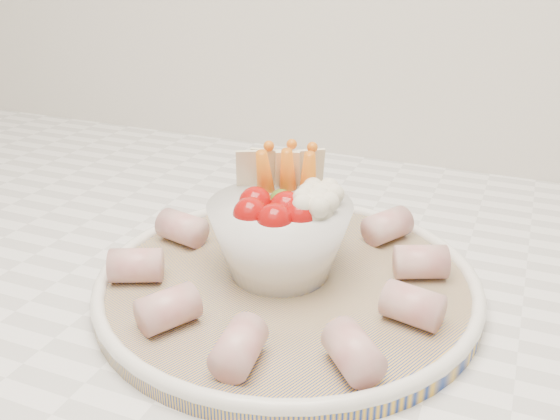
% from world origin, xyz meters
% --- Properties ---
extents(serving_platter, '(0.44, 0.44, 0.02)m').
position_xyz_m(serving_platter, '(-0.02, 1.38, 0.93)').
color(serving_platter, navy).
rests_on(serving_platter, kitchen_counter).
extents(veggie_bowl, '(0.13, 0.13, 0.11)m').
position_xyz_m(veggie_bowl, '(-0.03, 1.38, 0.98)').
color(veggie_bowl, white).
rests_on(veggie_bowl, serving_platter).
extents(cured_meat_rolls, '(0.28, 0.30, 0.03)m').
position_xyz_m(cured_meat_rolls, '(-0.03, 1.38, 0.95)').
color(cured_meat_rolls, '#B85455').
rests_on(cured_meat_rolls, serving_platter).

